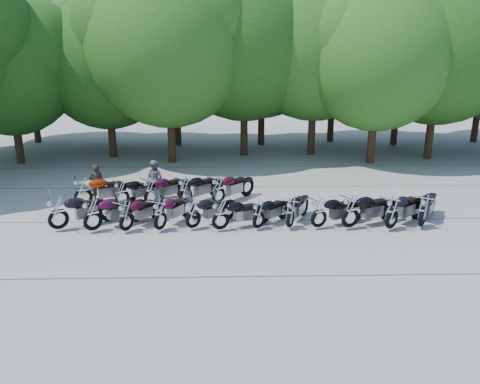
{
  "coord_description": "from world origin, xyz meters",
  "views": [
    {
      "loc": [
        -0.41,
        -14.66,
        5.91
      ],
      "look_at": [
        0.0,
        1.5,
        1.1
      ],
      "focal_mm": 35.0,
      "sensor_mm": 36.0,
      "label": 1
    }
  ],
  "objects_px": {
    "motorcycle_4": "(193,213)",
    "motorcycle_11": "(423,210)",
    "motorcycle_8": "(319,212)",
    "motorcycle_0": "(58,212)",
    "motorcycle_10": "(392,211)",
    "rider_0": "(97,183)",
    "motorcycle_5": "(221,214)",
    "motorcycle_12": "(83,190)",
    "motorcycle_16": "(218,189)",
    "motorcycle_6": "(259,214)",
    "motorcycle_15": "(185,190)",
    "motorcycle_13": "(122,192)",
    "motorcycle_2": "(126,215)",
    "motorcycle_7": "(290,212)",
    "rider_1": "(154,179)",
    "motorcycle_14": "(151,190)",
    "motorcycle_3": "(160,214)",
    "motorcycle_1": "(92,214)",
    "motorcycle_9": "(351,210)"
  },
  "relations": [
    {
      "from": "motorcycle_8",
      "to": "motorcycle_12",
      "type": "relative_size",
      "value": 0.91
    },
    {
      "from": "motorcycle_0",
      "to": "rider_0",
      "type": "height_order",
      "value": "rider_0"
    },
    {
      "from": "motorcycle_2",
      "to": "motorcycle_4",
      "type": "xyz_separation_m",
      "value": [
        2.27,
        0.2,
        -0.0
      ]
    },
    {
      "from": "motorcycle_5",
      "to": "motorcycle_14",
      "type": "xyz_separation_m",
      "value": [
        -2.83,
        2.85,
        0.03
      ]
    },
    {
      "from": "motorcycle_9",
      "to": "rider_1",
      "type": "bearing_deg",
      "value": 37.56
    },
    {
      "from": "motorcycle_0",
      "to": "motorcycle_12",
      "type": "relative_size",
      "value": 0.99
    },
    {
      "from": "motorcycle_13",
      "to": "motorcycle_7",
      "type": "bearing_deg",
      "value": -150.42
    },
    {
      "from": "motorcycle_15",
      "to": "motorcycle_16",
      "type": "xyz_separation_m",
      "value": [
        1.33,
        0.02,
        0.01
      ]
    },
    {
      "from": "motorcycle_12",
      "to": "motorcycle_3",
      "type": "bearing_deg",
      "value": -149.4
    },
    {
      "from": "motorcycle_16",
      "to": "motorcycle_8",
      "type": "bearing_deg",
      "value": -174.58
    },
    {
      "from": "motorcycle_8",
      "to": "motorcycle_15",
      "type": "bearing_deg",
      "value": 35.42
    },
    {
      "from": "motorcycle_9",
      "to": "motorcycle_11",
      "type": "bearing_deg",
      "value": -113.63
    },
    {
      "from": "motorcycle_1",
      "to": "motorcycle_8",
      "type": "height_order",
      "value": "motorcycle_1"
    },
    {
      "from": "motorcycle_8",
      "to": "rider_1",
      "type": "xyz_separation_m",
      "value": [
        -6.27,
        3.82,
        0.19
      ]
    },
    {
      "from": "motorcycle_6",
      "to": "motorcycle_16",
      "type": "bearing_deg",
      "value": -20.49
    },
    {
      "from": "motorcycle_2",
      "to": "motorcycle_7",
      "type": "distance_m",
      "value": 5.65
    },
    {
      "from": "motorcycle_0",
      "to": "motorcycle_15",
      "type": "relative_size",
      "value": 1.03
    },
    {
      "from": "motorcycle_9",
      "to": "rider_0",
      "type": "bearing_deg",
      "value": 46.08
    },
    {
      "from": "motorcycle_2",
      "to": "motorcycle_7",
      "type": "bearing_deg",
      "value": -145.39
    },
    {
      "from": "motorcycle_16",
      "to": "motorcycle_13",
      "type": "bearing_deg",
      "value": 44.52
    },
    {
      "from": "motorcycle_6",
      "to": "motorcycle_14",
      "type": "distance_m",
      "value": 4.97
    },
    {
      "from": "motorcycle_3",
      "to": "motorcycle_5",
      "type": "bearing_deg",
      "value": -151.51
    },
    {
      "from": "motorcycle_10",
      "to": "motorcycle_16",
      "type": "height_order",
      "value": "motorcycle_10"
    },
    {
      "from": "motorcycle_10",
      "to": "rider_0",
      "type": "relative_size",
      "value": 1.56
    },
    {
      "from": "motorcycle_9",
      "to": "rider_0",
      "type": "height_order",
      "value": "rider_0"
    },
    {
      "from": "motorcycle_0",
      "to": "motorcycle_11",
      "type": "bearing_deg",
      "value": -123.21
    },
    {
      "from": "motorcycle_2",
      "to": "rider_0",
      "type": "bearing_deg",
      "value": -28.51
    },
    {
      "from": "motorcycle_8",
      "to": "motorcycle_11",
      "type": "bearing_deg",
      "value": -115.54
    },
    {
      "from": "motorcycle_8",
      "to": "motorcycle_0",
      "type": "bearing_deg",
      "value": 64.57
    },
    {
      "from": "motorcycle_10",
      "to": "motorcycle_0",
      "type": "bearing_deg",
      "value": 48.1
    },
    {
      "from": "motorcycle_12",
      "to": "motorcycle_13",
      "type": "xyz_separation_m",
      "value": [
        1.52,
        0.05,
        -0.09
      ]
    },
    {
      "from": "motorcycle_3",
      "to": "motorcycle_9",
      "type": "height_order",
      "value": "motorcycle_9"
    },
    {
      "from": "motorcycle_3",
      "to": "motorcycle_8",
      "type": "height_order",
      "value": "motorcycle_3"
    },
    {
      "from": "motorcycle_5",
      "to": "motorcycle_16",
      "type": "relative_size",
      "value": 0.92
    },
    {
      "from": "motorcycle_0",
      "to": "motorcycle_6",
      "type": "height_order",
      "value": "motorcycle_0"
    },
    {
      "from": "motorcycle_5",
      "to": "motorcycle_3",
      "type": "bearing_deg",
      "value": 65.12
    },
    {
      "from": "motorcycle_15",
      "to": "motorcycle_13",
      "type": "bearing_deg",
      "value": 45.27
    },
    {
      "from": "motorcycle_2",
      "to": "motorcycle_8",
      "type": "xyz_separation_m",
      "value": [
        6.64,
        0.15,
        0.01
      ]
    },
    {
      "from": "motorcycle_6",
      "to": "motorcycle_10",
      "type": "xyz_separation_m",
      "value": [
        4.59,
        -0.18,
        0.11
      ]
    },
    {
      "from": "motorcycle_1",
      "to": "motorcycle_9",
      "type": "relative_size",
      "value": 0.96
    },
    {
      "from": "motorcycle_5",
      "to": "motorcycle_12",
      "type": "relative_size",
      "value": 0.89
    },
    {
      "from": "motorcycle_2",
      "to": "motorcycle_7",
      "type": "xyz_separation_m",
      "value": [
        5.65,
        0.17,
        0.01
      ]
    },
    {
      "from": "motorcycle_0",
      "to": "motorcycle_9",
      "type": "xyz_separation_m",
      "value": [
        10.08,
        -0.11,
        0.01
      ]
    },
    {
      "from": "motorcycle_3",
      "to": "rider_1",
      "type": "bearing_deg",
      "value": -49.29
    },
    {
      "from": "motorcycle_12",
      "to": "motorcycle_8",
      "type": "bearing_deg",
      "value": -127.25
    },
    {
      "from": "motorcycle_4",
      "to": "motorcycle_11",
      "type": "relative_size",
      "value": 0.91
    },
    {
      "from": "rider_1",
      "to": "motorcycle_11",
      "type": "bearing_deg",
      "value": 176.68
    },
    {
      "from": "motorcycle_4",
      "to": "motorcycle_11",
      "type": "xyz_separation_m",
      "value": [
        8.0,
        -0.08,
        0.07
      ]
    },
    {
      "from": "motorcycle_0",
      "to": "motorcycle_3",
      "type": "bearing_deg",
      "value": -125.05
    },
    {
      "from": "motorcycle_6",
      "to": "motorcycle_14",
      "type": "relative_size",
      "value": 0.89
    }
  ]
}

